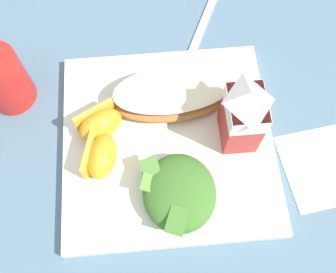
{
  "coord_description": "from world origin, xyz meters",
  "views": [
    {
      "loc": [
        0.21,
        -0.02,
        0.5
      ],
      "look_at": [
        0.0,
        0.0,
        0.03
      ],
      "focal_mm": 42.38,
      "sensor_mm": 36.0,
      "label": 1
    }
  ],
  "objects_px": {
    "white_plate": "(168,142)",
    "orange_wedge_front": "(100,124)",
    "orange_wedge_middle": "(101,156)",
    "drinking_red_cup": "(3,80)",
    "milk_carton": "(244,113)",
    "cheesy_pizza_bread": "(173,94)",
    "green_salad_pile": "(179,192)",
    "paper_napkin": "(325,166)",
    "metal_fork": "(209,10)"
  },
  "relations": [
    {
      "from": "orange_wedge_middle",
      "to": "drinking_red_cup",
      "type": "relative_size",
      "value": 0.76
    },
    {
      "from": "orange_wedge_middle",
      "to": "drinking_red_cup",
      "type": "height_order",
      "value": "drinking_red_cup"
    },
    {
      "from": "cheesy_pizza_bread",
      "to": "orange_wedge_front",
      "type": "height_order",
      "value": "orange_wedge_front"
    },
    {
      "from": "cheesy_pizza_bread",
      "to": "paper_napkin",
      "type": "distance_m",
      "value": 0.23
    },
    {
      "from": "orange_wedge_front",
      "to": "paper_napkin",
      "type": "xyz_separation_m",
      "value": [
        0.07,
        0.29,
        -0.03
      ]
    },
    {
      "from": "green_salad_pile",
      "to": "milk_carton",
      "type": "relative_size",
      "value": 0.96
    },
    {
      "from": "paper_napkin",
      "to": "drinking_red_cup",
      "type": "xyz_separation_m",
      "value": [
        -0.15,
        -0.42,
        0.04
      ]
    },
    {
      "from": "white_plate",
      "to": "metal_fork",
      "type": "distance_m",
      "value": 0.24
    },
    {
      "from": "orange_wedge_middle",
      "to": "orange_wedge_front",
      "type": "bearing_deg",
      "value": -179.89
    },
    {
      "from": "white_plate",
      "to": "green_salad_pile",
      "type": "bearing_deg",
      "value": 4.6
    },
    {
      "from": "milk_carton",
      "to": "white_plate",
      "type": "bearing_deg",
      "value": -89.34
    },
    {
      "from": "white_plate",
      "to": "orange_wedge_front",
      "type": "height_order",
      "value": "orange_wedge_front"
    },
    {
      "from": "paper_napkin",
      "to": "drinking_red_cup",
      "type": "height_order",
      "value": "drinking_red_cup"
    },
    {
      "from": "metal_fork",
      "to": "paper_napkin",
      "type": "bearing_deg",
      "value": 23.83
    },
    {
      "from": "milk_carton",
      "to": "paper_napkin",
      "type": "bearing_deg",
      "value": 65.75
    },
    {
      "from": "cheesy_pizza_bread",
      "to": "orange_wedge_middle",
      "type": "xyz_separation_m",
      "value": [
        0.08,
        -0.1,
        0.0
      ]
    },
    {
      "from": "green_salad_pile",
      "to": "drinking_red_cup",
      "type": "xyz_separation_m",
      "value": [
        -0.17,
        -0.22,
        0.01
      ]
    },
    {
      "from": "orange_wedge_middle",
      "to": "metal_fork",
      "type": "height_order",
      "value": "orange_wedge_middle"
    },
    {
      "from": "cheesy_pizza_bread",
      "to": "drinking_red_cup",
      "type": "bearing_deg",
      "value": -98.96
    },
    {
      "from": "white_plate",
      "to": "cheesy_pizza_bread",
      "type": "distance_m",
      "value": 0.07
    },
    {
      "from": "green_salad_pile",
      "to": "paper_napkin",
      "type": "height_order",
      "value": "green_salad_pile"
    },
    {
      "from": "milk_carton",
      "to": "orange_wedge_front",
      "type": "bearing_deg",
      "value": -96.44
    },
    {
      "from": "cheesy_pizza_bread",
      "to": "green_salad_pile",
      "type": "relative_size",
      "value": 1.65
    },
    {
      "from": "milk_carton",
      "to": "paper_napkin",
      "type": "distance_m",
      "value": 0.15
    },
    {
      "from": "green_salad_pile",
      "to": "milk_carton",
      "type": "xyz_separation_m",
      "value": [
        -0.08,
        0.09,
        0.04
      ]
    },
    {
      "from": "green_salad_pile",
      "to": "paper_napkin",
      "type": "bearing_deg",
      "value": 98.02
    },
    {
      "from": "green_salad_pile",
      "to": "milk_carton",
      "type": "distance_m",
      "value": 0.12
    },
    {
      "from": "green_salad_pile",
      "to": "orange_wedge_front",
      "type": "relative_size",
      "value": 1.52
    },
    {
      "from": "green_salad_pile",
      "to": "metal_fork",
      "type": "relative_size",
      "value": 0.59
    },
    {
      "from": "cheesy_pizza_bread",
      "to": "metal_fork",
      "type": "height_order",
      "value": "cheesy_pizza_bread"
    },
    {
      "from": "milk_carton",
      "to": "green_salad_pile",
      "type": "bearing_deg",
      "value": -46.84
    },
    {
      "from": "cheesy_pizza_bread",
      "to": "orange_wedge_front",
      "type": "xyz_separation_m",
      "value": [
        0.04,
        -0.1,
        0.0
      ]
    },
    {
      "from": "cheesy_pizza_bread",
      "to": "green_salad_pile",
      "type": "distance_m",
      "value": 0.14
    },
    {
      "from": "white_plate",
      "to": "metal_fork",
      "type": "relative_size",
      "value": 1.57
    },
    {
      "from": "green_salad_pile",
      "to": "orange_wedge_middle",
      "type": "bearing_deg",
      "value": -120.5
    },
    {
      "from": "white_plate",
      "to": "milk_carton",
      "type": "height_order",
      "value": "milk_carton"
    },
    {
      "from": "green_salad_pile",
      "to": "metal_fork",
      "type": "height_order",
      "value": "green_salad_pile"
    },
    {
      "from": "orange_wedge_middle",
      "to": "paper_napkin",
      "type": "bearing_deg",
      "value": 84.78
    },
    {
      "from": "white_plate",
      "to": "orange_wedge_front",
      "type": "distance_m",
      "value": 0.09
    },
    {
      "from": "green_salad_pile",
      "to": "metal_fork",
      "type": "xyz_separation_m",
      "value": [
        -0.3,
        0.08,
        -0.03
      ]
    },
    {
      "from": "green_salad_pile",
      "to": "orange_wedge_middle",
      "type": "xyz_separation_m",
      "value": [
        -0.06,
        -0.09,
        -0.0
      ]
    },
    {
      "from": "orange_wedge_middle",
      "to": "drinking_red_cup",
      "type": "xyz_separation_m",
      "value": [
        -0.12,
        -0.13,
        0.01
      ]
    },
    {
      "from": "cheesy_pizza_bread",
      "to": "drinking_red_cup",
      "type": "xyz_separation_m",
      "value": [
        -0.04,
        -0.23,
        0.01
      ]
    },
    {
      "from": "orange_wedge_front",
      "to": "metal_fork",
      "type": "distance_m",
      "value": 0.27
    },
    {
      "from": "white_plate",
      "to": "orange_wedge_front",
      "type": "bearing_deg",
      "value": -103.7
    },
    {
      "from": "milk_carton",
      "to": "drinking_red_cup",
      "type": "xyz_separation_m",
      "value": [
        -0.09,
        -0.31,
        -0.03
      ]
    },
    {
      "from": "cheesy_pizza_bread",
      "to": "metal_fork",
      "type": "bearing_deg",
      "value": 156.34
    },
    {
      "from": "green_salad_pile",
      "to": "orange_wedge_front",
      "type": "xyz_separation_m",
      "value": [
        -0.1,
        -0.09,
        -0.0
      ]
    },
    {
      "from": "white_plate",
      "to": "green_salad_pile",
      "type": "relative_size",
      "value": 2.64
    },
    {
      "from": "white_plate",
      "to": "milk_carton",
      "type": "distance_m",
      "value": 0.11
    }
  ]
}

